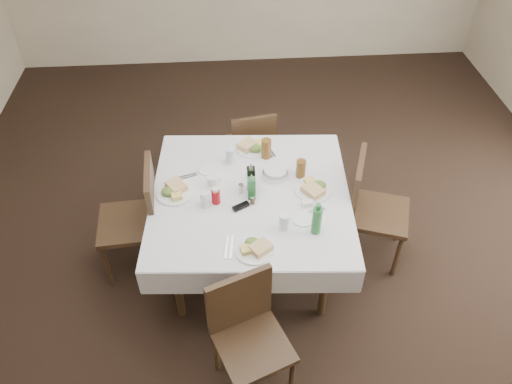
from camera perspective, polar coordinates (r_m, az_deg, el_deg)
ground_plane at (r=4.30m, az=2.29°, el=-7.40°), size 7.00×7.00×0.00m
room_shell at (r=3.18m, az=3.15°, el=12.78°), size 6.04×7.04×2.80m
dining_table at (r=3.77m, az=-0.62°, el=-0.98°), size 1.57×1.57×0.76m
chair_north at (r=4.64m, az=-0.48°, el=5.48°), size 0.46×0.46×0.85m
chair_south at (r=3.27m, az=-1.05°, el=-15.29°), size 0.56×0.56×0.92m
chair_east at (r=4.04m, az=12.75°, el=-1.31°), size 0.58×0.58×0.97m
chair_west at (r=3.95m, az=-13.13°, el=-2.44°), size 0.50×0.50×0.99m
meal_north at (r=4.12m, az=-0.42°, el=5.21°), size 0.28×0.28×0.06m
meal_south at (r=3.32m, az=-0.09°, el=-6.40°), size 0.26×0.26×0.06m
meal_east at (r=3.75m, az=6.62°, el=0.42°), size 0.29×0.29×0.06m
meal_west at (r=3.76m, az=-9.31°, el=0.15°), size 0.28×0.28×0.06m
side_plate_a at (r=3.94m, az=-5.42°, el=2.63°), size 0.17×0.17×0.01m
side_plate_b at (r=3.54m, az=5.39°, el=-3.08°), size 0.16×0.16×0.01m
water_n at (r=3.96m, az=-2.90°, el=4.13°), size 0.07×0.07×0.13m
water_s at (r=3.43m, az=3.21°, el=-3.44°), size 0.07×0.07×0.12m
water_e at (r=3.86m, az=5.15°, el=2.93°), size 0.08×0.08×0.14m
water_w at (r=3.60m, az=-5.86°, el=-0.81°), size 0.07×0.07×0.13m
iced_tea_a at (r=4.00m, az=1.19°, el=4.98°), size 0.08×0.08×0.17m
iced_tea_b at (r=3.84m, az=5.16°, el=2.68°), size 0.07×0.07×0.15m
bread_basket at (r=3.86m, az=2.22°, el=2.23°), size 0.20×0.20×0.07m
oil_cruet_dark at (r=3.69m, az=-0.58°, el=1.65°), size 0.06×0.06×0.25m
oil_cruet_green at (r=3.62m, az=-0.51°, el=0.53°), size 0.06×0.06×0.23m
ketchup_bottle at (r=3.62m, az=-4.62°, el=-0.46°), size 0.06×0.06×0.14m
salt_shaker at (r=3.70m, az=-1.74°, el=0.37°), size 0.04×0.04×0.08m
pepper_shaker at (r=3.62m, az=-0.41°, el=-0.89°), size 0.03×0.03×0.08m
coffee_mug at (r=3.78m, az=-5.01°, el=1.18°), size 0.12×0.11×0.08m
sunglasses at (r=3.60m, az=-1.74°, el=-1.66°), size 0.13×0.10×0.03m
green_bottle at (r=3.39m, az=6.97°, el=-3.19°), size 0.07×0.07×0.26m
sugar_caddy at (r=3.63m, az=5.93°, el=-1.31°), size 0.09×0.06×0.04m
cutlery_n at (r=4.10m, az=1.62°, el=4.64°), size 0.09×0.17×0.01m
cutlery_s at (r=3.35m, az=-3.09°, el=-6.29°), size 0.07×0.21×0.01m
cutlery_e at (r=3.60m, az=6.58°, el=-2.29°), size 0.18×0.11×0.01m
cutlery_w at (r=3.90m, az=-7.89°, el=1.75°), size 0.17×0.09×0.01m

